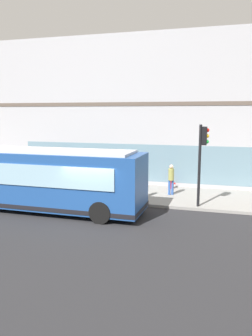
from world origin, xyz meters
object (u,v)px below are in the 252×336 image
at_px(fire_hydrant, 172,183).
at_px(newspaper_vending_box, 81,178).
at_px(city_bus_nearside, 44,180).
at_px(pedestrian_walking_along_curb, 171,177).
at_px(pedestrian_near_building_entrance, 142,181).
at_px(traffic_light_near_corner, 202,150).
at_px(pedestrian_near_hydrant, 49,168).

height_order(fire_hydrant, newspaper_vending_box, newspaper_vending_box).
bearing_deg(city_bus_nearside, pedestrian_walking_along_curb, -52.89).
distance_m(pedestrian_near_building_entrance, newspaper_vending_box, 5.02).
relative_size(traffic_light_near_corner, pedestrian_walking_along_curb, 2.34).
height_order(fire_hydrant, pedestrian_near_hydrant, pedestrian_near_hydrant).
bearing_deg(pedestrian_near_hydrant, pedestrian_walking_along_curb, -99.53).
relative_size(pedestrian_near_hydrant, newspaper_vending_box, 1.88).
relative_size(pedestrian_walking_along_curb, pedestrian_near_building_entrance, 1.07).
relative_size(city_bus_nearside, traffic_light_near_corner, 2.45).
distance_m(traffic_light_near_corner, newspaper_vending_box, 8.66).
xyz_separation_m(fire_hydrant, newspaper_vending_box, (-0.70, 5.80, 0.09)).
height_order(traffic_light_near_corner, pedestrian_near_building_entrance, traffic_light_near_corner).
relative_size(traffic_light_near_corner, newspaper_vending_box, 4.57).
bearing_deg(fire_hydrant, newspaper_vending_box, 96.92).
xyz_separation_m(city_bus_nearside, pedestrian_near_building_entrance, (3.15, -4.26, -0.46)).
bearing_deg(fire_hydrant, pedestrian_near_building_entrance, 155.55).
height_order(city_bus_nearside, newspaper_vending_box, city_bus_nearside).
distance_m(fire_hydrant, pedestrian_near_hydrant, 8.42).
bearing_deg(newspaper_vending_box, traffic_light_near_corner, -110.75).
bearing_deg(traffic_light_near_corner, fire_hydrant, 28.42).
bearing_deg(pedestrian_walking_along_curb, pedestrian_near_building_entrance, 128.87).
xyz_separation_m(traffic_light_near_corner, pedestrian_near_hydrant, (3.47, 10.37, -1.89)).
bearing_deg(traffic_light_near_corner, pedestrian_near_building_entrance, 74.75).
distance_m(traffic_light_near_corner, pedestrian_walking_along_curb, 3.29).
distance_m(fire_hydrant, pedestrian_near_building_entrance, 3.10).
height_order(fire_hydrant, pedestrian_walking_along_curb, pedestrian_walking_along_curb).
relative_size(pedestrian_walking_along_curb, pedestrian_near_hydrant, 1.04).
xyz_separation_m(pedestrian_near_building_entrance, newspaper_vending_box, (2.07, 4.54, -0.49)).
bearing_deg(fire_hydrant, pedestrian_near_hydrant, 91.21).
height_order(traffic_light_near_corner, newspaper_vending_box, traffic_light_near_corner).
height_order(city_bus_nearside, fire_hydrant, city_bus_nearside).
bearing_deg(newspaper_vending_box, pedestrian_walking_along_curb, -98.68).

